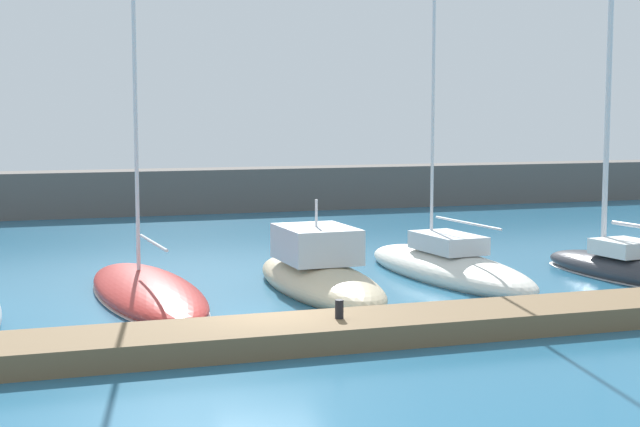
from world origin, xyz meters
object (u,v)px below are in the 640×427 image
at_px(sailboat_charcoal_sixth, 623,265).
at_px(dock_bollard, 339,309).
at_px(sailboat_red_third, 147,290).
at_px(motorboat_sand_fourth, 318,274).
at_px(sailboat_ivory_fifth, 447,267).

distance_m(sailboat_charcoal_sixth, dock_bollard, 12.81).
xyz_separation_m(sailboat_red_third, motorboat_sand_fourth, (5.06, -0.45, 0.26)).
height_order(motorboat_sand_fourth, sailboat_charcoal_sixth, sailboat_charcoal_sixth).
bearing_deg(motorboat_sand_fourth, sailboat_ivory_fifth, -80.35).
bearing_deg(sailboat_ivory_fifth, dock_bollard, 133.61).
relative_size(sailboat_ivory_fifth, dock_bollard, 38.34).
relative_size(motorboat_sand_fourth, sailboat_charcoal_sixth, 0.70).
bearing_deg(sailboat_red_third, sailboat_ivory_fifth, -90.99).
xyz_separation_m(sailboat_ivory_fifth, sailboat_charcoal_sixth, (5.39, -1.84, 0.06)).
bearing_deg(sailboat_charcoal_sixth, dock_bollard, 108.04).
bearing_deg(sailboat_red_third, motorboat_sand_fourth, -99.00).
relative_size(sailboat_ivory_fifth, sailboat_charcoal_sixth, 1.42).
height_order(sailboat_red_third, dock_bollard, sailboat_red_third).
bearing_deg(motorboat_sand_fourth, sailboat_red_third, 83.20).
height_order(motorboat_sand_fourth, sailboat_ivory_fifth, sailboat_ivory_fifth).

